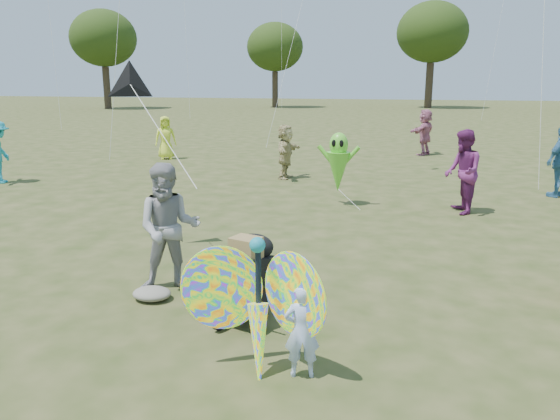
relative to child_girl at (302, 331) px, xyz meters
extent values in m
plane|color=#51592B|center=(-0.68, 1.01, -0.49)|extent=(160.00, 160.00, 0.00)
imported|color=#B4C9FF|center=(0.00, 0.00, 0.00)|extent=(0.41, 0.32, 0.98)
imported|color=#96959A|center=(-2.30, 1.80, 0.43)|extent=(1.08, 0.96, 1.84)
ellipsoid|color=gray|center=(-2.41, 1.41, -0.41)|extent=(0.54, 0.44, 0.17)
imported|color=tan|center=(-2.94, 11.02, 0.33)|extent=(0.60, 1.55, 1.64)
imported|color=#6D2463|center=(1.95, 7.70, 0.45)|extent=(0.88, 1.04, 1.89)
imported|color=#DDF239|center=(-8.33, 13.91, 0.31)|extent=(0.94, 0.83, 1.61)
imported|color=#B46787|center=(1.10, 17.59, 0.41)|extent=(1.18, 1.75, 1.81)
cube|color=black|center=(-0.93, 1.13, 0.06)|extent=(0.69, 0.96, 0.71)
cube|color=black|center=(-0.93, 1.13, -0.27)|extent=(0.60, 0.78, 0.10)
ellipsoid|color=black|center=(-0.93, 1.38, 0.39)|extent=(0.51, 0.45, 0.33)
cylinder|color=black|center=(-1.17, 0.78, -0.34)|extent=(0.14, 0.30, 0.30)
cylinder|color=black|center=(-0.69, 0.78, -0.34)|extent=(0.14, 0.30, 0.30)
cylinder|color=black|center=(-0.93, 1.58, -0.38)|extent=(0.11, 0.22, 0.22)
cylinder|color=black|center=(-0.93, 0.65, 0.49)|extent=(0.43, 0.16, 0.03)
cube|color=#9D804C|center=(-0.93, 1.08, 0.47)|extent=(0.41, 0.37, 0.26)
ellipsoid|color=red|center=(-0.85, 0.04, 0.35)|extent=(0.98, 0.71, 1.24)
ellipsoid|color=red|center=(-0.09, 0.04, 0.35)|extent=(0.98, 0.71, 1.24)
cylinder|color=black|center=(-0.47, 0.06, 0.30)|extent=(0.06, 0.06, 1.00)
cone|color=red|center=(-0.42, -0.11, -0.19)|extent=(0.36, 0.49, 0.93)
sphere|color=teal|center=(-0.47, 0.04, 0.85)|extent=(0.16, 0.16, 0.16)
cone|color=black|center=(-3.73, 3.47, 2.37)|extent=(0.89, 0.62, 0.81)
cylinder|color=silver|center=(-2.81, 2.69, 1.68)|extent=(1.84, 1.59, 1.40)
cone|color=#62D131|center=(-0.85, 7.82, 0.31)|extent=(0.56, 0.56, 0.95)
ellipsoid|color=#62D131|center=(-0.85, 7.82, 0.96)|extent=(0.44, 0.39, 0.57)
ellipsoid|color=black|center=(-0.94, 7.64, 1.01)|extent=(0.10, 0.05, 0.17)
ellipsoid|color=black|center=(-0.76, 7.64, 1.01)|extent=(0.10, 0.05, 0.17)
cylinder|color=#62D131|center=(-1.15, 7.82, 0.71)|extent=(0.43, 0.10, 0.49)
cylinder|color=#62D131|center=(-0.55, 7.82, 0.71)|extent=(0.43, 0.10, 0.49)
cylinder|color=silver|center=(-0.55, 7.62, -0.29)|extent=(0.61, 0.41, 0.41)
cylinder|color=#3A2D21|center=(-30.68, 46.01, 1.61)|extent=(0.70, 0.70, 4.20)
ellipsoid|color=#2B4214|center=(-30.68, 46.01, 6.51)|extent=(6.60, 6.60, 5.61)
cylinder|color=#3A2D21|center=(-14.68, 53.01, 1.40)|extent=(0.63, 0.63, 3.78)
ellipsoid|color=#2B4214|center=(-14.68, 53.01, 5.81)|extent=(5.94, 5.94, 5.05)
cylinder|color=#3A2D21|center=(1.32, 56.01, 1.82)|extent=(0.77, 0.77, 4.62)
ellipsoid|color=#2B4214|center=(1.32, 56.01, 7.21)|extent=(7.26, 7.26, 6.17)
camera|label=1|loc=(1.06, -4.91, 2.45)|focal=35.00mm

